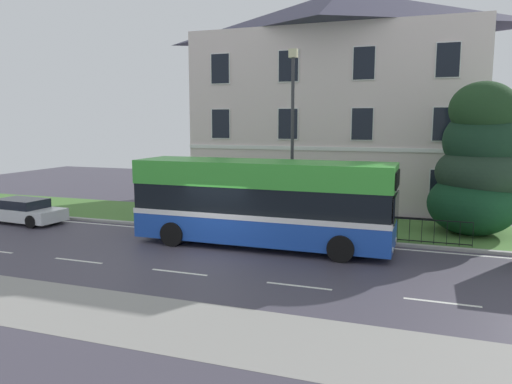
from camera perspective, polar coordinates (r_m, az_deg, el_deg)
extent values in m
cube|color=#413D4A|center=(17.90, -6.11, -7.71)|extent=(60.00, 56.00, 0.06)
cube|color=silver|center=(21.13, -1.81, -5.10)|extent=(54.00, 0.14, 0.01)
cube|color=silver|center=(18.54, -19.91, -7.50)|extent=(2.00, 0.12, 0.01)
cube|color=silver|center=(16.35, -8.88, -9.18)|extent=(2.00, 0.12, 0.01)
cube|color=silver|center=(14.94, 4.98, -10.80)|extent=(2.00, 0.12, 0.01)
cube|color=silver|center=(14.53, 20.78, -11.89)|extent=(2.00, 0.12, 0.01)
cube|color=#9E9E99|center=(21.54, -1.35, -4.69)|extent=(57.00, 0.24, 0.12)
cube|color=#477534|center=(23.91, 0.86, -3.39)|extent=(57.00, 4.91, 0.12)
cube|color=gray|center=(13.41, -16.63, -13.39)|extent=(57.00, 3.00, 0.01)
cube|color=silver|center=(29.89, 9.59, 8.26)|extent=(15.47, 8.36, 9.67)
pyramid|color=#3C3B4F|center=(30.52, 9.88, 19.79)|extent=(15.78, 8.53, 2.53)
cube|color=white|center=(25.79, 7.86, 5.01)|extent=(15.47, 0.06, 0.20)
cube|color=#2D333D|center=(26.00, 7.76, 0.07)|extent=(1.10, 0.06, 2.20)
cube|color=white|center=(27.70, -4.05, 1.74)|extent=(1.13, 0.04, 1.67)
cube|color=black|center=(27.68, -4.06, 1.73)|extent=(1.03, 0.03, 1.57)
cube|color=white|center=(26.39, 3.67, 1.42)|extent=(1.13, 0.04, 1.67)
cube|color=black|center=(26.37, 3.66, 1.42)|extent=(1.03, 0.03, 1.57)
cube|color=white|center=(25.61, 12.02, 1.05)|extent=(1.13, 0.04, 1.67)
cube|color=black|center=(25.59, 12.01, 1.05)|extent=(1.03, 0.03, 1.57)
cube|color=white|center=(25.40, 20.69, 0.64)|extent=(1.13, 0.04, 1.67)
cube|color=black|center=(25.38, 20.70, 0.64)|extent=(1.03, 0.03, 1.57)
cube|color=white|center=(27.52, -4.11, 7.91)|extent=(1.13, 0.04, 1.67)
cube|color=black|center=(27.50, -4.13, 7.91)|extent=(1.03, 0.03, 1.57)
cube|color=white|center=(26.21, 3.73, 7.90)|extent=(1.13, 0.04, 1.67)
cube|color=black|center=(26.19, 3.72, 7.90)|extent=(1.03, 0.03, 1.57)
cube|color=white|center=(25.42, 12.22, 7.72)|extent=(1.13, 0.04, 1.67)
cube|color=black|center=(25.40, 12.22, 7.72)|extent=(1.03, 0.03, 1.57)
cube|color=white|center=(25.21, 21.04, 7.36)|extent=(1.13, 0.04, 1.67)
cube|color=black|center=(25.19, 21.04, 7.36)|extent=(1.03, 0.03, 1.57)
cube|color=white|center=(27.67, -4.17, 14.08)|extent=(1.13, 0.04, 1.67)
cube|color=black|center=(27.65, -4.19, 14.08)|extent=(1.03, 0.03, 1.57)
cube|color=white|center=(26.36, 3.79, 14.38)|extent=(1.13, 0.04, 1.67)
cube|color=black|center=(26.34, 3.78, 14.38)|extent=(1.03, 0.03, 1.57)
cube|color=white|center=(25.58, 12.43, 14.40)|extent=(1.13, 0.04, 1.67)
cube|color=black|center=(25.56, 12.42, 14.40)|extent=(1.03, 0.03, 1.57)
cube|color=white|center=(25.37, 21.39, 14.09)|extent=(1.13, 0.04, 1.67)
cube|color=black|center=(25.35, 21.39, 14.10)|extent=(1.03, 0.03, 1.57)
cube|color=black|center=(20.91, 4.74, -2.28)|extent=(13.81, 0.04, 0.04)
cube|color=black|center=(21.09, 4.71, -4.60)|extent=(13.81, 0.04, 0.04)
cylinder|color=black|center=(23.70, -11.65, -2.35)|extent=(0.02, 0.02, 0.95)
cylinder|color=black|center=(23.46, -10.68, -2.43)|extent=(0.02, 0.02, 0.95)
cylinder|color=black|center=(23.24, -9.70, -2.50)|extent=(0.02, 0.02, 0.95)
cylinder|color=black|center=(23.02, -8.70, -2.58)|extent=(0.02, 0.02, 0.95)
cylinder|color=black|center=(22.81, -7.68, -2.66)|extent=(0.02, 0.02, 0.95)
cylinder|color=black|center=(22.60, -6.64, -2.74)|extent=(0.02, 0.02, 0.95)
cylinder|color=black|center=(22.40, -5.58, -2.82)|extent=(0.02, 0.02, 0.95)
cylinder|color=black|center=(22.22, -4.51, -2.90)|extent=(0.02, 0.02, 0.95)
cylinder|color=black|center=(22.03, -3.41, -2.98)|extent=(0.02, 0.02, 0.95)
cylinder|color=black|center=(21.86, -2.30, -3.07)|extent=(0.02, 0.02, 0.95)
cylinder|color=black|center=(21.70, -1.17, -3.15)|extent=(0.02, 0.02, 0.95)
cylinder|color=black|center=(21.54, -0.02, -3.23)|extent=(0.02, 0.02, 0.95)
cylinder|color=black|center=(21.39, 1.14, -3.31)|extent=(0.02, 0.02, 0.95)
cylinder|color=black|center=(21.25, 2.32, -3.39)|extent=(0.02, 0.02, 0.95)
cylinder|color=black|center=(21.13, 3.51, -3.47)|extent=(0.02, 0.02, 0.95)
cylinder|color=black|center=(21.01, 4.72, -3.55)|extent=(0.02, 0.02, 0.95)
cylinder|color=black|center=(20.89, 5.94, -3.63)|extent=(0.02, 0.02, 0.95)
cylinder|color=black|center=(20.79, 7.18, -3.71)|extent=(0.02, 0.02, 0.95)
cylinder|color=black|center=(20.70, 8.43, -3.79)|extent=(0.02, 0.02, 0.95)
cylinder|color=black|center=(20.62, 9.68, -3.86)|extent=(0.02, 0.02, 0.95)
cylinder|color=black|center=(20.55, 10.95, -3.94)|extent=(0.02, 0.02, 0.95)
cylinder|color=black|center=(20.49, 12.22, -4.01)|extent=(0.02, 0.02, 0.95)
cylinder|color=black|center=(20.44, 13.51, -4.08)|extent=(0.02, 0.02, 0.95)
cylinder|color=black|center=(20.40, 14.80, -4.15)|extent=(0.02, 0.02, 0.95)
cylinder|color=black|center=(20.37, 16.09, -4.22)|extent=(0.02, 0.02, 0.95)
cylinder|color=black|center=(20.35, 17.39, -4.29)|extent=(0.02, 0.02, 0.95)
cylinder|color=black|center=(20.34, 18.68, -4.35)|extent=(0.02, 0.02, 0.95)
cylinder|color=black|center=(20.34, 19.98, -4.41)|extent=(0.02, 0.02, 0.95)
cylinder|color=black|center=(20.35, 21.28, -4.47)|extent=(0.02, 0.02, 0.95)
cylinder|color=black|center=(20.37, 22.58, -4.53)|extent=(0.02, 0.02, 0.95)
cylinder|color=black|center=(20.40, 23.87, -4.59)|extent=(0.02, 0.02, 0.95)
cylinder|color=#423328|center=(22.97, 23.73, -2.12)|extent=(0.46, 0.46, 1.81)
ellipsoid|color=#123920|center=(22.78, 23.80, -1.29)|extent=(3.68, 3.68, 2.65)
ellipsoid|color=#1E3223|center=(22.77, 24.52, 2.04)|extent=(3.60, 3.60, 2.38)
ellipsoid|color=#163220|center=(22.72, 24.72, 5.38)|extent=(3.13, 3.13, 2.71)
ellipsoid|color=#1D3A1D|center=(22.47, 24.87, 8.74)|extent=(2.70, 2.70, 2.26)
cube|color=#1D4AB5|center=(19.27, 0.69, -3.92)|extent=(10.03, 2.48, 1.11)
cube|color=white|center=(19.17, 0.70, -2.41)|extent=(10.05, 2.50, 0.20)
cube|color=black|center=(19.07, 0.70, -0.74)|extent=(9.95, 2.44, 1.05)
cube|color=green|center=(18.95, 0.71, 2.21)|extent=(10.03, 2.48, 0.93)
cube|color=black|center=(18.11, 15.96, -1.71)|extent=(0.06, 2.08, 0.97)
cube|color=black|center=(17.97, 16.08, 1.41)|extent=(0.06, 1.78, 0.59)
cylinder|color=silver|center=(19.15, 15.96, -5.35)|extent=(0.04, 0.20, 0.20)
cylinder|color=silver|center=(17.62, 15.61, -6.51)|extent=(0.04, 0.20, 0.20)
cylinder|color=black|center=(19.71, 11.01, -4.80)|extent=(0.96, 0.30, 0.96)
cylinder|color=black|center=(17.43, 9.81, -6.49)|extent=(0.96, 0.30, 0.96)
cylinder|color=black|center=(21.67, -6.60, -3.53)|extent=(0.96, 0.30, 0.96)
cylinder|color=black|center=(19.62, -9.67, -4.83)|extent=(0.96, 0.30, 0.96)
cube|color=silver|center=(26.23, -25.17, -2.29)|extent=(4.01, 1.97, 0.57)
cube|color=black|center=(26.33, -25.57, -1.18)|extent=(2.44, 1.65, 0.43)
cylinder|color=black|center=(25.87, -22.01, -2.57)|extent=(0.61, 0.23, 0.60)
cylinder|color=black|center=(24.81, -24.65, -3.15)|extent=(0.61, 0.23, 0.60)
cylinder|color=black|center=(27.70, -25.60, -2.10)|extent=(0.61, 0.23, 0.60)
cylinder|color=#333338|center=(21.36, 4.23, 5.39)|extent=(0.14, 0.14, 7.40)
cube|color=beige|center=(21.53, 4.34, 15.76)|extent=(0.36, 0.24, 0.36)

